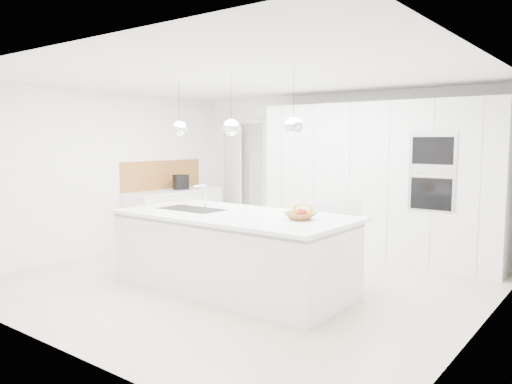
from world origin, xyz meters
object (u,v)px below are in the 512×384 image
Objects in this scene: island_base at (232,253)px; bar_stool_left at (318,243)px; espresso_machine at (181,182)px; bar_stool_right at (343,244)px; fruit_bowl at (300,216)px.

bar_stool_left reaches higher than island_base.
bar_stool_right is at bearing 5.20° from espresso_machine.
island_base is at bearing -158.78° from bar_stool_right.
espresso_machine is at bearing 156.02° from fruit_bowl.
bar_stool_right is at bearing -19.54° from bar_stool_left.
island_base is 1.11m from bar_stool_left.
bar_stool_left is at bearing 156.71° from bar_stool_right.
bar_stool_right reaches higher than fruit_bowl.
bar_stool_right reaches higher than island_base.
bar_stool_left is 0.93× the size of bar_stool_right.
bar_stool_left is 0.35m from bar_stool_right.
bar_stool_left is at bearing 4.22° from espresso_machine.
espresso_machine is (-3.39, 1.51, 0.09)m from fruit_bowl.
fruit_bowl is 0.86m from bar_stool_right.
espresso_machine reaches higher than bar_stool_left.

